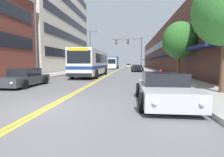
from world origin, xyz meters
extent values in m
plane|color=slate|center=(0.00, 37.00, 0.00)|extent=(240.00, 240.00, 0.00)
cube|color=#9E9B96|center=(-7.18, 37.00, 0.09)|extent=(3.37, 106.00, 0.18)
cube|color=#9E9B96|center=(7.18, 37.00, 0.09)|extent=(3.37, 106.00, 0.18)
cube|color=yellow|center=(-0.10, 37.00, 0.00)|extent=(0.14, 106.00, 0.01)
cube|color=yellow|center=(0.10, 37.00, 0.00)|extent=(0.14, 106.00, 0.01)
cube|color=black|center=(-9.08, 29.70, 3.34)|extent=(0.08, 23.85, 1.40)
cube|color=black|center=(-9.08, 29.70, 6.69)|extent=(0.08, 23.85, 1.40)
cube|color=black|center=(-9.08, 29.70, 10.03)|extent=(0.08, 23.85, 1.40)
cube|color=black|center=(-9.08, 29.70, 13.38)|extent=(0.08, 23.85, 1.40)
cube|color=brown|center=(13.12, 37.00, 4.31)|extent=(8.00, 68.00, 8.62)
cube|color=navy|center=(8.57, 37.00, 2.90)|extent=(1.10, 61.20, 0.24)
cube|color=black|center=(9.08, 37.00, 5.35)|extent=(0.08, 61.20, 1.40)
cube|color=silver|center=(-1.73, 15.21, 1.72)|extent=(2.51, 10.94, 2.75)
cube|color=navy|center=(-1.73, 15.21, 1.17)|extent=(2.53, 10.96, 0.32)
cube|color=black|center=(-1.73, 15.76, 2.16)|extent=(2.54, 8.53, 0.99)
cube|color=black|center=(-1.73, 9.72, 2.22)|extent=(2.26, 0.04, 1.21)
cube|color=yellow|center=(-1.73, 9.71, 2.90)|extent=(1.81, 0.06, 0.28)
cube|color=black|center=(-1.73, 9.70, 0.53)|extent=(2.46, 0.08, 0.32)
cylinder|color=black|center=(-3.02, 11.49, 0.50)|extent=(0.30, 1.00, 1.00)
cylinder|color=black|center=(-0.45, 11.49, 0.50)|extent=(0.30, 1.00, 1.00)
cylinder|color=black|center=(-3.02, 18.22, 0.50)|extent=(0.30, 1.00, 1.00)
cylinder|color=black|center=(-0.45, 18.22, 0.50)|extent=(0.30, 1.00, 1.00)
cube|color=white|center=(-4.41, 27.89, 0.51)|extent=(1.71, 4.22, 0.69)
cube|color=black|center=(-4.41, 28.06, 1.09)|extent=(1.47, 1.86, 0.45)
cylinder|color=black|center=(-5.28, 26.58, 0.30)|extent=(0.22, 0.61, 0.61)
cylinder|color=black|center=(-3.53, 26.58, 0.30)|extent=(0.22, 0.61, 0.61)
cylinder|color=black|center=(-5.28, 29.19, 0.30)|extent=(0.22, 0.61, 0.61)
cylinder|color=black|center=(-3.53, 29.19, 0.30)|extent=(0.22, 0.61, 0.61)
sphere|color=silver|center=(-5.00, 25.76, 0.55)|extent=(0.16, 0.16, 0.16)
sphere|color=silver|center=(-3.81, 25.76, 0.55)|extent=(0.16, 0.16, 0.16)
cube|color=red|center=(-5.02, 30.01, 0.55)|extent=(0.18, 0.04, 0.10)
cube|color=red|center=(-3.79, 30.01, 0.55)|extent=(0.18, 0.04, 0.10)
cube|color=#38383D|center=(-4.45, 5.43, 0.45)|extent=(1.75, 4.24, 0.57)
cube|color=black|center=(-4.45, 5.60, 1.00)|extent=(1.51, 1.87, 0.54)
cylinder|color=black|center=(-3.55, 4.12, 0.30)|extent=(0.22, 0.60, 0.60)
cylinder|color=black|center=(-5.34, 6.75, 0.30)|extent=(0.22, 0.60, 0.60)
cylinder|color=black|center=(-3.55, 6.75, 0.30)|extent=(0.22, 0.60, 0.60)
sphere|color=silver|center=(-3.83, 3.29, 0.48)|extent=(0.16, 0.16, 0.16)
cube|color=red|center=(-5.08, 7.56, 0.48)|extent=(0.18, 0.04, 0.10)
cube|color=red|center=(-3.82, 7.56, 0.48)|extent=(0.18, 0.04, 0.10)
cube|color=#B7B7BC|center=(4.42, 1.08, 0.48)|extent=(1.87, 4.29, 0.59)
cube|color=black|center=(4.42, 1.25, 1.02)|extent=(1.61, 1.89, 0.49)
cylinder|color=black|center=(3.46, -0.25, 0.34)|extent=(0.22, 0.67, 0.67)
cylinder|color=black|center=(5.37, -0.25, 0.34)|extent=(0.22, 0.67, 0.67)
cylinder|color=black|center=(3.46, 2.41, 0.34)|extent=(0.22, 0.67, 0.67)
cylinder|color=black|center=(5.37, 2.41, 0.34)|extent=(0.22, 0.67, 0.67)
sphere|color=silver|center=(3.76, -1.08, 0.51)|extent=(0.16, 0.16, 0.16)
sphere|color=silver|center=(5.07, -1.08, 0.51)|extent=(0.16, 0.16, 0.16)
cube|color=red|center=(3.75, 3.24, 0.51)|extent=(0.18, 0.04, 0.10)
cube|color=red|center=(5.09, 3.24, 0.51)|extent=(0.18, 0.04, 0.10)
cube|color=#475675|center=(4.43, 43.66, 0.46)|extent=(1.81, 4.50, 0.56)
cube|color=black|center=(4.43, 43.84, 0.95)|extent=(1.56, 1.98, 0.42)
cylinder|color=black|center=(3.51, 42.27, 0.33)|extent=(0.22, 0.65, 0.65)
cylinder|color=black|center=(5.36, 42.27, 0.33)|extent=(0.22, 0.65, 0.65)
cylinder|color=black|center=(3.51, 45.06, 0.33)|extent=(0.22, 0.65, 0.65)
cylinder|color=black|center=(5.36, 45.06, 0.33)|extent=(0.22, 0.65, 0.65)
sphere|color=silver|center=(3.80, 41.39, 0.49)|extent=(0.16, 0.16, 0.16)
sphere|color=silver|center=(5.07, 41.39, 0.49)|extent=(0.16, 0.16, 0.16)
cube|color=red|center=(3.78, 45.92, 0.49)|extent=(0.18, 0.04, 0.10)
cube|color=red|center=(5.09, 45.92, 0.49)|extent=(0.18, 0.04, 0.10)
cube|color=maroon|center=(4.32, 36.64, 0.47)|extent=(1.94, 4.59, 0.60)
cube|color=black|center=(4.32, 36.82, 0.98)|extent=(1.67, 2.02, 0.42)
cylinder|color=black|center=(3.32, 35.22, 0.31)|extent=(0.22, 0.63, 0.63)
cylinder|color=black|center=(5.31, 35.22, 0.31)|extent=(0.22, 0.63, 0.63)
cylinder|color=black|center=(3.32, 38.06, 0.31)|extent=(0.22, 0.63, 0.63)
cylinder|color=black|center=(5.31, 38.06, 0.31)|extent=(0.22, 0.63, 0.63)
sphere|color=silver|center=(3.64, 34.32, 0.50)|extent=(0.16, 0.16, 0.16)
sphere|color=silver|center=(5.00, 34.32, 0.50)|extent=(0.16, 0.16, 0.16)
cube|color=red|center=(3.62, 38.94, 0.50)|extent=(0.18, 0.04, 0.10)
cube|color=red|center=(5.01, 38.94, 0.50)|extent=(0.18, 0.04, 0.10)
cube|color=black|center=(4.33, 27.42, 0.50)|extent=(1.93, 4.53, 0.64)
cube|color=black|center=(4.33, 27.60, 1.03)|extent=(1.66, 1.99, 0.43)
cylinder|color=black|center=(3.34, 26.02, 0.33)|extent=(0.22, 0.65, 0.65)
cylinder|color=black|center=(5.32, 26.02, 0.33)|extent=(0.22, 0.65, 0.65)
cylinder|color=black|center=(3.34, 28.83, 0.33)|extent=(0.22, 0.65, 0.65)
cylinder|color=black|center=(5.32, 28.83, 0.33)|extent=(0.22, 0.65, 0.65)
sphere|color=silver|center=(3.65, 25.14, 0.53)|extent=(0.16, 0.16, 0.16)
sphere|color=silver|center=(5.00, 25.14, 0.53)|extent=(0.16, 0.16, 0.16)
cube|color=red|center=(3.63, 29.70, 0.53)|extent=(0.18, 0.04, 0.10)
cube|color=red|center=(5.02, 29.70, 0.53)|extent=(0.18, 0.04, 0.10)
cube|color=#BCAD89|center=(2.41, 58.44, 0.50)|extent=(1.77, 4.20, 0.63)
cube|color=black|center=(2.41, 58.61, 1.07)|extent=(1.52, 1.85, 0.51)
cylinder|color=black|center=(1.50, 57.14, 0.34)|extent=(0.22, 0.67, 0.67)
cylinder|color=black|center=(3.31, 57.14, 0.34)|extent=(0.22, 0.67, 0.67)
cylinder|color=black|center=(1.50, 59.74, 0.34)|extent=(0.22, 0.67, 0.67)
cylinder|color=black|center=(3.31, 59.74, 0.34)|extent=(0.22, 0.67, 0.67)
sphere|color=silver|center=(1.79, 56.32, 0.53)|extent=(0.16, 0.16, 0.16)
sphere|color=silver|center=(3.02, 56.32, 0.53)|extent=(0.16, 0.16, 0.16)
cube|color=red|center=(1.77, 60.55, 0.53)|extent=(0.18, 0.04, 0.10)
cube|color=red|center=(3.04, 60.55, 0.53)|extent=(0.18, 0.04, 0.10)
cube|color=white|center=(-1.62, 38.17, 1.55)|extent=(2.22, 2.29, 2.59)
cube|color=black|center=(-1.62, 37.00, 2.01)|extent=(1.89, 0.04, 1.14)
cube|color=#335699|center=(-1.62, 41.99, 1.83)|extent=(2.26, 5.34, 3.16)
cylinder|color=black|center=(-2.76, 38.17, 0.42)|extent=(0.28, 0.84, 0.84)
cylinder|color=black|center=(-0.48, 38.17, 0.42)|extent=(0.28, 0.84, 0.84)
cylinder|color=black|center=(-2.76, 43.59, 0.42)|extent=(0.28, 0.84, 0.84)
cylinder|color=black|center=(-0.48, 43.59, 0.42)|extent=(0.28, 0.84, 0.84)
cylinder|color=#47474C|center=(5.20, 30.08, 3.42)|extent=(0.18, 0.18, 6.85)
cylinder|color=#47474C|center=(2.19, 30.08, 6.50)|extent=(6.02, 0.11, 0.11)
cube|color=black|center=(2.49, 30.08, 5.90)|extent=(0.34, 0.26, 0.92)
sphere|color=red|center=(2.49, 29.92, 6.17)|extent=(0.18, 0.18, 0.18)
sphere|color=yellow|center=(2.49, 29.92, 5.90)|extent=(0.18, 0.18, 0.18)
sphere|color=green|center=(2.49, 29.92, 5.62)|extent=(0.18, 0.18, 0.18)
cylinder|color=black|center=(2.49, 30.08, 6.43)|extent=(0.02, 0.02, 0.14)
cube|color=black|center=(0.08, 30.08, 5.90)|extent=(0.34, 0.26, 0.92)
sphere|color=red|center=(0.08, 29.92, 6.17)|extent=(0.18, 0.18, 0.18)
sphere|color=yellow|center=(0.08, 29.92, 5.90)|extent=(0.18, 0.18, 0.18)
sphere|color=green|center=(0.08, 29.92, 5.62)|extent=(0.18, 0.18, 0.18)
cylinder|color=black|center=(0.08, 30.08, 6.43)|extent=(0.02, 0.02, 0.14)
cylinder|color=#47474C|center=(-5.30, 8.80, 4.30)|extent=(0.16, 0.16, 8.61)
cylinder|color=#47474C|center=(-5.30, 29.71, 4.09)|extent=(0.16, 0.16, 8.18)
cylinder|color=#47474C|center=(-4.37, 29.71, 8.03)|extent=(1.87, 0.10, 0.10)
ellipsoid|color=#B2B2B7|center=(-3.43, 29.71, 7.93)|extent=(0.56, 0.28, 0.20)
cylinder|color=brown|center=(7.67, 3.15, 1.53)|extent=(0.28, 0.28, 2.70)
cylinder|color=brown|center=(7.78, 11.79, 1.33)|extent=(0.27, 0.27, 2.30)
ellipsoid|color=#2D6B28|center=(7.78, 11.79, 3.86)|extent=(3.25, 3.25, 3.57)
cylinder|color=red|center=(5.95, 11.15, 0.53)|extent=(0.23, 0.23, 0.70)
sphere|color=red|center=(5.95, 11.15, 0.93)|extent=(0.21, 0.21, 0.21)
cylinder|color=red|center=(5.79, 11.15, 0.60)|extent=(0.08, 0.10, 0.10)
camera|label=1|loc=(3.07, -6.12, 1.66)|focal=28.00mm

